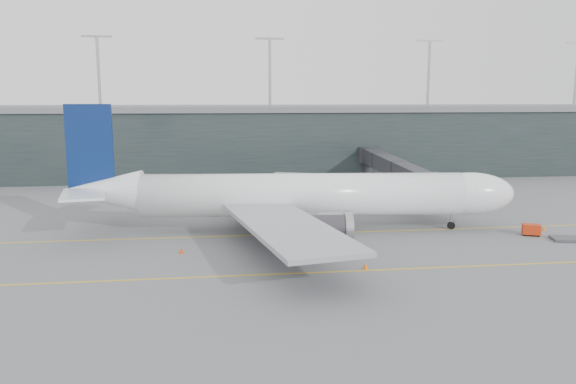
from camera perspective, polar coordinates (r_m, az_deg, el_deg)
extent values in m
plane|color=#5B5B60|center=(74.73, -2.00, -3.62)|extent=(320.00, 320.00, 0.00)
cube|color=gold|center=(70.85, -1.69, -4.35)|extent=(160.00, 0.25, 0.02)
cube|color=gold|center=(55.56, -0.02, -8.29)|extent=(160.00, 0.25, 0.02)
cube|color=gold|center=(94.73, -0.14, -0.79)|extent=(0.25, 60.00, 0.02)
cube|color=#1D2726|center=(131.00, -4.44, 5.15)|extent=(240.00, 35.00, 14.00)
cube|color=slate|center=(130.63, -4.48, 8.48)|extent=(240.00, 36.00, 1.20)
cylinder|color=#9E9EA3|center=(122.74, -18.68, 11.40)|extent=(0.60, 0.60, 14.00)
cylinder|color=#9E9EA3|center=(121.11, -1.86, 11.92)|extent=(0.60, 0.60, 14.00)
cylinder|color=#9E9EA3|center=(129.30, 14.10, 11.49)|extent=(0.60, 0.60, 14.00)
cylinder|color=#9E9EA3|center=(145.68, 27.24, 10.49)|extent=(0.60, 0.60, 14.00)
cylinder|color=white|center=(72.11, 1.49, -0.28)|extent=(41.25, 9.17, 5.52)
ellipsoid|color=white|center=(76.67, 17.96, -0.16)|extent=(12.03, 6.53, 5.52)
cone|color=white|center=(74.77, -18.29, 0.07)|extent=(10.22, 6.15, 5.29)
cube|color=#92939A|center=(72.46, 0.78, -1.95)|extent=(14.57, 5.71, 1.78)
cube|color=black|center=(77.77, 20.34, 0.51)|extent=(2.19, 2.83, 0.71)
cube|color=#92939A|center=(58.65, -0.25, -3.46)|extent=(12.72, 26.84, 0.49)
cylinder|color=#36353A|center=(64.49, 3.55, -3.66)|extent=(6.48, 3.66, 3.11)
cube|color=#92939A|center=(85.73, -0.90, 0.70)|extent=(16.78, 26.95, 0.49)
cylinder|color=#36353A|center=(80.96, 2.35, -0.92)|extent=(6.48, 3.66, 3.11)
cube|color=navy|center=(74.48, -19.50, 4.32)|extent=(5.80, 0.96, 10.67)
cube|color=white|center=(70.35, -20.08, -0.23)|extent=(6.19, 8.72, 0.31)
cube|color=white|center=(79.60, -17.96, 0.97)|extent=(7.35, 9.20, 0.31)
cylinder|color=black|center=(76.74, 16.24, -3.28)|extent=(1.01, 0.44, 0.98)
cylinder|color=#9E9EA3|center=(76.59, 16.26, -2.79)|extent=(0.27, 0.27, 2.31)
cylinder|color=black|center=(68.64, -1.27, -4.31)|extent=(1.19, 0.55, 1.16)
cylinder|color=black|center=(76.96, -1.38, -2.79)|extent=(1.19, 0.55, 1.16)
cube|color=#28282D|center=(78.80, 14.17, 0.74)|extent=(3.67, 4.07, 2.99)
cube|color=#28282D|center=(87.20, 12.40, 1.64)|extent=(3.58, 14.05, 2.67)
cube|color=#28282D|center=(100.52, 10.23, 2.74)|extent=(3.85, 14.06, 2.78)
cube|color=#28282D|center=(113.98, 8.57, 3.58)|extent=(4.12, 14.08, 2.89)
cylinder|color=#9E9EA3|center=(88.42, 12.19, -0.42)|extent=(0.53, 0.53, 4.06)
cube|color=#36353A|center=(88.71, 12.15, -1.48)|extent=(2.24, 1.74, 0.75)
cylinder|color=#28282D|center=(117.15, 6.90, 3.78)|extent=(4.28, 4.28, 3.21)
cylinder|color=#28282D|center=(117.54, 6.87, 2.12)|extent=(1.92, 1.92, 3.85)
cube|color=#B72A0D|center=(76.52, 23.48, -3.49)|extent=(2.44, 2.00, 1.24)
cylinder|color=black|center=(76.06, 22.95, -4.01)|extent=(0.41, 0.27, 0.38)
cylinder|color=black|center=(76.34, 24.08, -4.04)|extent=(0.41, 0.27, 0.38)
cylinder|color=black|center=(76.98, 22.83, -3.84)|extent=(0.41, 0.27, 0.38)
cylinder|color=black|center=(77.25, 23.95, -3.87)|extent=(0.41, 0.27, 0.38)
cube|color=#3F3E44|center=(75.89, 26.36, -4.28)|extent=(3.72, 3.26, 0.32)
cube|color=#36353A|center=(84.57, -6.11, -2.01)|extent=(2.32, 2.10, 0.19)
cube|color=#B5B9C2|center=(84.41, -6.12, -1.44)|extent=(1.93, 1.87, 1.44)
cube|color=navy|center=(84.27, -6.13, -0.94)|extent=(1.99, 1.94, 0.08)
cube|color=#36353A|center=(86.59, -3.70, -1.69)|extent=(2.63, 2.40, 0.21)
cube|color=#B6BDC3|center=(86.41, -3.71, -1.07)|extent=(2.19, 2.13, 1.60)
cube|color=navy|center=(86.26, -3.71, -0.52)|extent=(2.26, 2.20, 0.09)
cube|color=#36353A|center=(84.66, -3.69, -1.97)|extent=(1.92, 1.58, 0.18)
cube|color=silver|center=(84.50, -3.69, -1.42)|extent=(1.55, 1.46, 1.36)
cube|color=navy|center=(84.37, -3.70, -0.95)|extent=(1.60, 1.51, 0.07)
cone|color=orange|center=(80.02, 24.55, -3.34)|extent=(0.46, 0.46, 0.74)
cone|color=orange|center=(57.37, 7.88, -7.40)|extent=(0.50, 0.50, 0.80)
cone|color=#E1500C|center=(86.05, 3.40, -1.61)|extent=(0.49, 0.49, 0.78)
cone|color=red|center=(63.54, -10.79, -5.81)|extent=(0.48, 0.48, 0.77)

